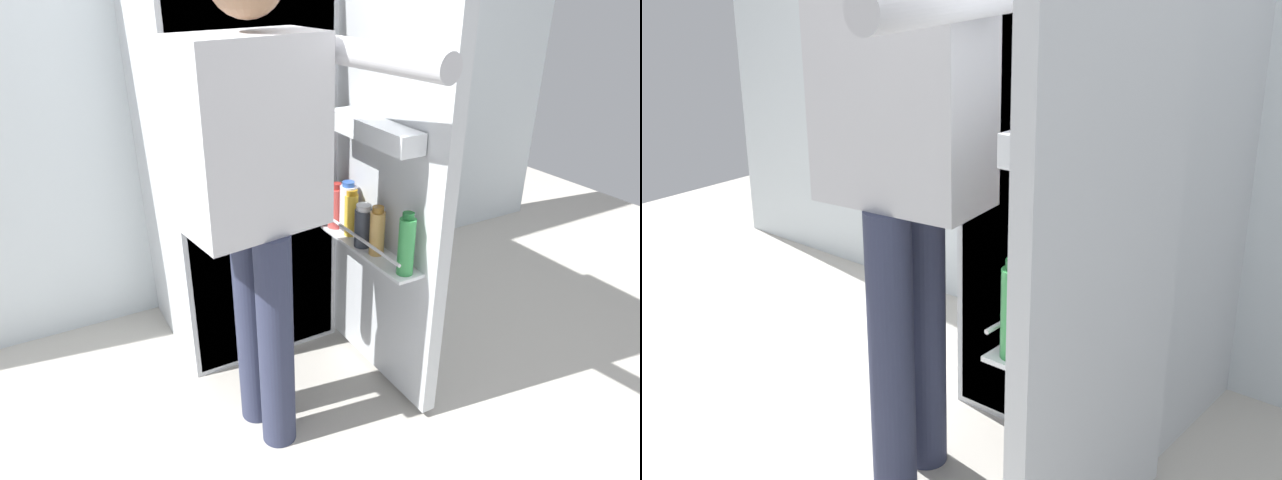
% 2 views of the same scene
% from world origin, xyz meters
% --- Properties ---
extents(ground_plane, '(6.03, 6.03, 0.00)m').
position_xyz_m(ground_plane, '(0.00, 0.00, 0.00)').
color(ground_plane, '#B7B2A8').
extents(refrigerator, '(0.71, 1.26, 1.79)m').
position_xyz_m(refrigerator, '(0.03, 0.50, 0.89)').
color(refrigerator, silver).
rests_on(refrigerator, ground_plane).
extents(person, '(0.59, 0.69, 1.61)m').
position_xyz_m(person, '(-0.17, -0.13, 0.96)').
color(person, '#2D334C').
rests_on(person, ground_plane).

